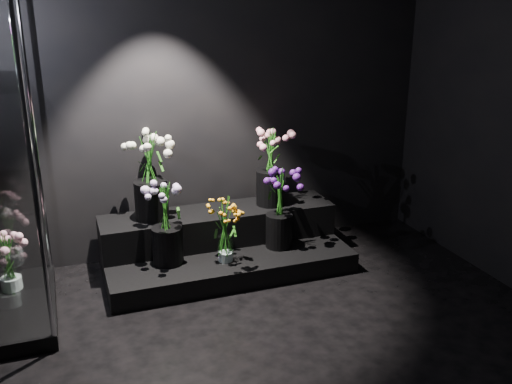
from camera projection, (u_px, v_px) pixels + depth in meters
name	position (u px, v px, depth m)	size (l,w,h in m)	color
floor	(297.00, 375.00, 3.39)	(4.00, 4.00, 0.00)	black
wall_back	(204.00, 91.00, 4.72)	(4.00, 4.00, 0.00)	black
display_riser	(223.00, 244.00, 4.77)	(1.97, 0.88, 0.44)	black
bouquet_orange_bells	(225.00, 229.00, 4.41)	(0.31, 0.31, 0.52)	white
bouquet_lilac	(166.00, 218.00, 4.35)	(0.47, 0.47, 0.65)	black
bouquet_purple	(279.00, 203.00, 4.64)	(0.40, 0.40, 0.67)	black
bouquet_cream_roses	(150.00, 171.00, 4.49)	(0.50, 0.50, 0.71)	black
bouquet_pink_roses	(271.00, 162.00, 4.82)	(0.37, 0.37, 0.67)	black
bouquet_case_base_pink	(8.00, 260.00, 4.09)	(0.41, 0.41, 0.43)	white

